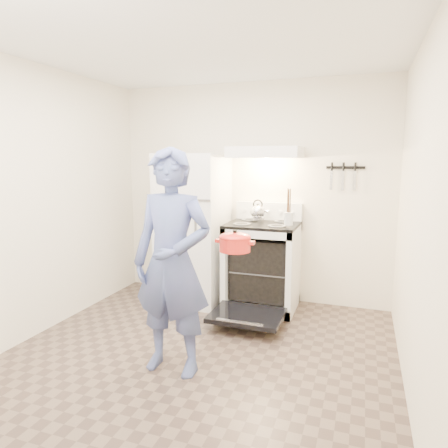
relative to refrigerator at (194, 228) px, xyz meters
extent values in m
plane|color=brown|center=(0.58, -1.45, -0.85)|extent=(3.60, 3.60, 0.00)
cube|color=#EBE3C5|center=(0.58, 0.35, 0.40)|extent=(3.20, 0.02, 2.50)
cube|color=white|center=(0.00, 0.00, 0.00)|extent=(0.70, 0.70, 1.70)
cube|color=white|center=(0.81, 0.02, -0.39)|extent=(0.76, 0.65, 0.92)
cube|color=black|center=(0.81, 0.02, 0.09)|extent=(0.76, 0.65, 0.03)
cube|color=white|center=(0.81, 0.31, 0.20)|extent=(0.76, 0.07, 0.20)
cube|color=black|center=(0.81, -0.57, -0.72)|extent=(0.70, 0.54, 0.04)
cube|color=slate|center=(0.81, 0.02, -0.41)|extent=(0.60, 0.52, 0.01)
cube|color=white|center=(0.81, 0.10, 0.86)|extent=(0.76, 0.50, 0.12)
cube|color=black|center=(1.63, 0.33, 0.70)|extent=(0.40, 0.02, 0.03)
cylinder|color=#8F7251|center=(0.86, 0.06, -0.40)|extent=(0.37, 0.37, 0.02)
cylinder|color=silver|center=(1.13, -0.18, 0.20)|extent=(0.10, 0.10, 0.13)
imported|color=#3C517E|center=(0.49, -1.51, 0.01)|extent=(0.63, 0.42, 1.73)
camera|label=1|loc=(1.83, -4.15, 0.79)|focal=32.00mm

